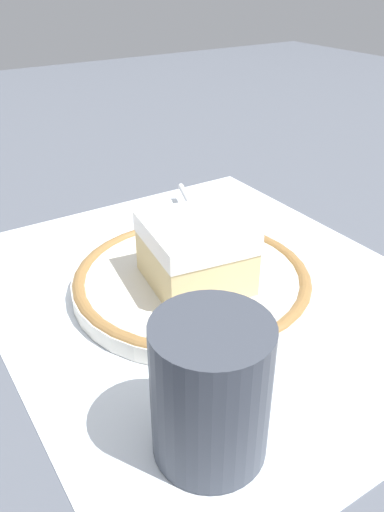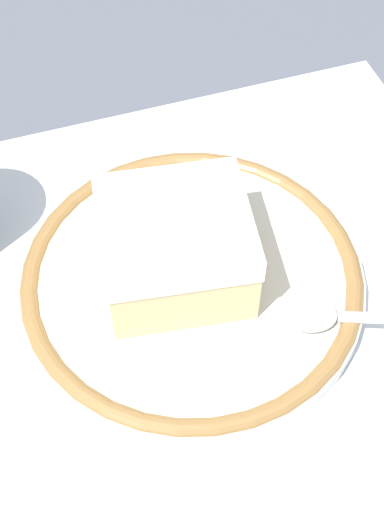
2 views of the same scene
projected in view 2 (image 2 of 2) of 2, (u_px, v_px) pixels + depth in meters
The scene contains 5 objects.
ground_plane at pixel (184, 309), 0.46m from camera, with size 2.40×2.40×0.00m, color #4C515B.
placemat at pixel (184, 308), 0.46m from camera, with size 0.44×0.37×0.00m, color silver.
plate at pixel (192, 280), 0.46m from camera, with size 0.22×0.22×0.02m.
cake_slice at pixel (182, 246), 0.43m from camera, with size 0.10×0.09×0.06m.
spoon at pixel (353, 316), 0.43m from camera, with size 0.14×0.07×0.01m.
Camera 2 is at (-0.07, -0.24, 0.39)m, focal length 50.65 mm.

